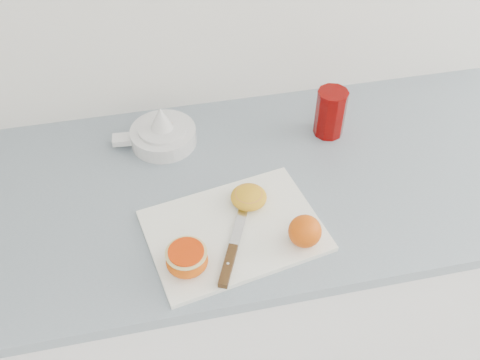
% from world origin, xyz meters
% --- Properties ---
extents(counter, '(2.36, 0.64, 0.89)m').
position_xyz_m(counter, '(0.03, 1.70, 0.45)').
color(counter, white).
rests_on(counter, ground).
extents(cutting_board, '(0.39, 0.31, 0.01)m').
position_xyz_m(cutting_board, '(-0.05, 1.55, 0.90)').
color(cutting_board, white).
rests_on(cutting_board, counter).
extents(whole_orange, '(0.07, 0.07, 0.07)m').
position_xyz_m(whole_orange, '(0.08, 1.49, 0.94)').
color(whole_orange, '#F35200').
rests_on(whole_orange, cutting_board).
extents(half_orange, '(0.08, 0.08, 0.05)m').
position_xyz_m(half_orange, '(-0.16, 1.48, 0.93)').
color(half_orange, '#F35200').
rests_on(half_orange, cutting_board).
extents(squeezed_shell, '(0.08, 0.08, 0.03)m').
position_xyz_m(squeezed_shell, '(-0.00, 1.62, 0.92)').
color(squeezed_shell, orange).
rests_on(squeezed_shell, cutting_board).
extents(paring_knife, '(0.11, 0.21, 0.01)m').
position_xyz_m(paring_knife, '(-0.07, 1.48, 0.91)').
color(paring_knife, '#492810').
rests_on(paring_knife, cutting_board).
extents(citrus_juicer, '(0.20, 0.16, 0.11)m').
position_xyz_m(citrus_juicer, '(-0.16, 1.87, 0.92)').
color(citrus_juicer, white).
rests_on(citrus_juicer, counter).
extents(red_tumbler, '(0.08, 0.08, 0.12)m').
position_xyz_m(red_tumbler, '(0.24, 1.82, 0.95)').
color(red_tumbler, '#6F0100').
rests_on(red_tumbler, counter).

